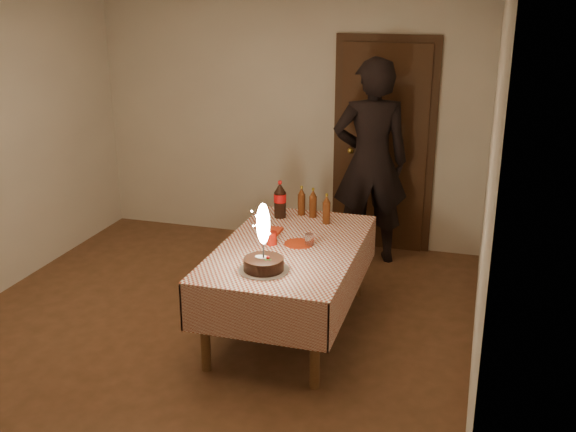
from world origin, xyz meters
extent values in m
cube|color=brown|center=(0.00, 0.00, 0.00)|extent=(4.00, 4.50, 0.01)
cube|color=beige|center=(0.00, 2.25, 1.30)|extent=(4.00, 0.04, 2.60)
cube|color=beige|center=(2.00, 0.00, 1.30)|extent=(0.04, 4.50, 2.60)
cube|color=#472814|center=(1.00, 2.22, 1.02)|extent=(0.85, 0.05, 2.05)
sphere|color=#B28C33|center=(0.68, 2.17, 1.00)|extent=(0.06, 0.06, 0.06)
cube|color=brown|center=(0.62, 0.26, 0.67)|extent=(0.90, 1.60, 0.04)
cylinder|color=brown|center=(0.23, -0.48, 0.32)|extent=(0.07, 0.07, 0.65)
cylinder|color=brown|center=(1.01, -0.48, 0.32)|extent=(0.07, 0.07, 0.65)
cylinder|color=brown|center=(0.23, 1.00, 0.32)|extent=(0.07, 0.07, 0.65)
cylinder|color=brown|center=(1.01, 1.00, 0.32)|extent=(0.07, 0.07, 0.65)
cube|color=silver|center=(0.62, 0.26, 0.69)|extent=(1.02, 1.72, 0.01)
cube|color=silver|center=(0.62, -0.59, 0.52)|extent=(1.02, 0.01, 0.34)
cube|color=silver|center=(0.62, 1.12, 0.52)|extent=(1.02, 0.01, 0.34)
cube|color=silver|center=(0.11, 0.26, 0.52)|extent=(0.01, 1.72, 0.34)
cube|color=silver|center=(1.12, 0.26, 0.52)|extent=(0.01, 1.72, 0.34)
cylinder|color=white|center=(0.57, -0.23, 0.70)|extent=(0.35, 0.35, 0.01)
cylinder|color=black|center=(0.57, -0.23, 0.75)|extent=(0.27, 0.27, 0.08)
cylinder|color=white|center=(0.55, -0.22, 0.79)|extent=(0.07, 0.07, 0.00)
sphere|color=red|center=(0.61, -0.24, 0.80)|extent=(0.02, 0.02, 0.02)
cube|color=#19721E|center=(0.62, -0.25, 0.79)|extent=(0.02, 0.01, 0.00)
cube|color=#19721E|center=(0.60, -0.26, 0.79)|extent=(0.01, 0.02, 0.00)
cylinder|color=#262628|center=(0.57, -0.23, 0.85)|extent=(0.01, 0.01, 0.12)
ellipsoid|color=#FFF2BF|center=(0.57, -0.23, 1.04)|extent=(0.09, 0.09, 0.29)
sphere|color=white|center=(0.57, -0.23, 0.93)|extent=(0.04, 0.04, 0.04)
cylinder|color=#A5250B|center=(0.67, 0.31, 0.70)|extent=(0.22, 0.22, 0.01)
cylinder|color=#B0190C|center=(0.48, 0.25, 0.75)|extent=(0.08, 0.08, 0.10)
cylinder|color=silver|center=(0.75, 0.32, 0.74)|extent=(0.07, 0.07, 0.09)
cube|color=red|center=(0.39, 0.52, 0.71)|extent=(0.15, 0.15, 0.02)
cylinder|color=black|center=(0.35, 0.87, 0.81)|extent=(0.10, 0.10, 0.22)
cylinder|color=red|center=(0.35, 0.87, 0.87)|extent=(0.10, 0.10, 0.07)
cone|color=black|center=(0.35, 0.87, 0.96)|extent=(0.10, 0.10, 0.08)
cylinder|color=red|center=(0.35, 0.87, 1.00)|extent=(0.03, 0.03, 0.02)
cylinder|color=#53250E|center=(0.50, 0.99, 0.79)|extent=(0.06, 0.06, 0.18)
cone|color=#53250E|center=(0.50, 0.99, 0.91)|extent=(0.06, 0.06, 0.06)
cylinder|color=olive|center=(0.50, 0.99, 0.94)|extent=(0.02, 0.02, 0.02)
cylinder|color=#53250E|center=(0.76, 0.83, 0.79)|extent=(0.06, 0.06, 0.18)
cone|color=#53250E|center=(0.76, 0.83, 0.91)|extent=(0.06, 0.06, 0.06)
cylinder|color=olive|center=(0.76, 0.83, 0.94)|extent=(0.02, 0.02, 0.02)
cylinder|color=#53250E|center=(0.61, 0.96, 0.79)|extent=(0.06, 0.06, 0.18)
cone|color=#53250E|center=(0.61, 0.96, 0.91)|extent=(0.06, 0.06, 0.06)
cylinder|color=olive|center=(0.61, 0.96, 0.94)|extent=(0.02, 0.02, 0.02)
imported|color=black|center=(0.94, 1.85, 0.98)|extent=(0.82, 0.66, 1.96)
cube|color=black|center=(0.90, 1.97, 1.67)|extent=(0.15, 0.13, 0.10)
cylinder|color=black|center=(0.88, 2.05, 1.67)|extent=(0.10, 0.10, 0.08)
camera|label=1|loc=(1.95, -4.26, 2.55)|focal=42.00mm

